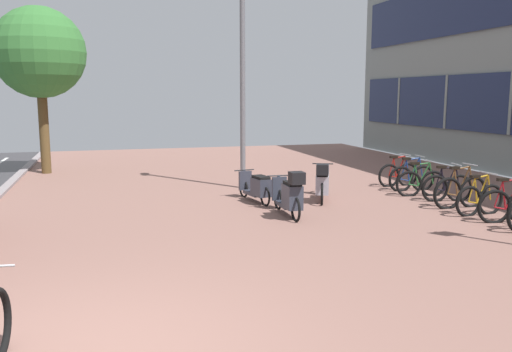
{
  "coord_description": "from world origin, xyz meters",
  "views": [
    {
      "loc": [
        0.25,
        -4.98,
        2.51
      ],
      "look_at": [
        2.48,
        2.84,
        1.25
      ],
      "focal_mm": 36.99,
      "sensor_mm": 36.0,
      "label": 1
    }
  ],
  "objects": [
    {
      "name": "ground",
      "position": [
        1.43,
        0.0,
        -0.02
      ],
      "size": [
        21.0,
        40.0,
        0.13
      ],
      "color": "#363437"
    },
    {
      "name": "bicycle_rack_02",
      "position": [
        7.85,
        3.44,
        0.34
      ],
      "size": [
        1.3,
        0.48,
        0.97
      ],
      "color": "black",
      "rests_on": "ground"
    },
    {
      "name": "bicycle_rack_03",
      "position": [
        7.74,
        4.16,
        0.33
      ],
      "size": [
        1.26,
        0.48,
        0.93
      ],
      "color": "black",
      "rests_on": "ground"
    },
    {
      "name": "bicycle_rack_04",
      "position": [
        7.81,
        4.89,
        0.36
      ],
      "size": [
        1.41,
        0.48,
        1.02
      ],
      "color": "black",
      "rests_on": "ground"
    },
    {
      "name": "bicycle_rack_05",
      "position": [
        8.0,
        5.61,
        0.33
      ],
      "size": [
        1.27,
        0.48,
        0.92
      ],
      "color": "black",
      "rests_on": "ground"
    },
    {
      "name": "bicycle_rack_06",
      "position": [
        7.76,
        6.34,
        0.33
      ],
      "size": [
        1.29,
        0.48,
        0.93
      ],
      "color": "black",
      "rests_on": "ground"
    },
    {
      "name": "bicycle_rack_07",
      "position": [
        7.96,
        7.06,
        0.34
      ],
      "size": [
        1.34,
        0.48,
        0.96
      ],
      "color": "black",
      "rests_on": "ground"
    },
    {
      "name": "bicycle_rack_08",
      "position": [
        7.99,
        7.79,
        0.33
      ],
      "size": [
        1.28,
        0.48,
        0.92
      ],
      "color": "black",
      "rests_on": "ground"
    },
    {
      "name": "scooter_near",
      "position": [
        5.15,
        6.45,
        0.44
      ],
      "size": [
        0.95,
        1.73,
        0.97
      ],
      "color": "black",
      "rests_on": "ground"
    },
    {
      "name": "scooter_mid",
      "position": [
        3.61,
        6.73,
        0.36
      ],
      "size": [
        0.61,
        1.63,
        0.71
      ],
      "color": "black",
      "rests_on": "ground"
    },
    {
      "name": "scooter_far",
      "position": [
        3.85,
        5.1,
        0.46
      ],
      "size": [
        0.52,
        1.72,
        1.03
      ],
      "color": "black",
      "rests_on": "ground"
    },
    {
      "name": "lamp_post",
      "position": [
        3.78,
        8.68,
        3.25
      ],
      "size": [
        0.2,
        0.52,
        5.85
      ],
      "color": "slate",
      "rests_on": "ground"
    },
    {
      "name": "street_tree",
      "position": [
        -1.64,
        13.07,
        3.79
      ],
      "size": [
        2.84,
        2.84,
        5.23
      ],
      "color": "brown",
      "rests_on": "ground"
    }
  ]
}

